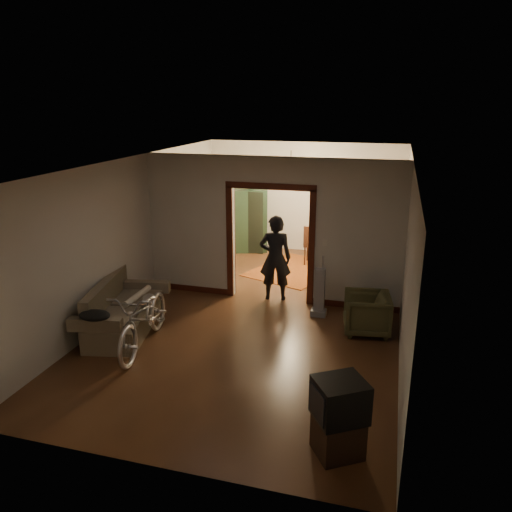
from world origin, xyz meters
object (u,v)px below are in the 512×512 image
at_px(desk, 342,243).
at_px(person, 275,258).
at_px(sofa, 124,307).
at_px(armchair, 367,313).
at_px(locker, 251,221).
at_px(bicycle, 144,317).

bearing_deg(desk, person, -102.68).
relative_size(sofa, armchair, 2.45).
bearing_deg(locker, desk, -20.98).
height_order(bicycle, person, person).
xyz_separation_m(armchair, locker, (-3.23, 4.07, 0.47)).
distance_m(sofa, desk, 5.95).
relative_size(person, desk, 1.52).
bearing_deg(sofa, bicycle, -47.63).
bearing_deg(person, desk, -118.63).
xyz_separation_m(bicycle, armchair, (3.36, 1.50, -0.17)).
bearing_deg(bicycle, person, 51.72).
xyz_separation_m(bicycle, desk, (2.49, 5.51, -0.10)).
height_order(armchair, person, person).
xyz_separation_m(bicycle, person, (1.51, 2.54, 0.34)).
bearing_deg(sofa, locker, 69.52).
bearing_deg(armchair, desk, -175.71).
distance_m(locker, desk, 2.40).
height_order(sofa, bicycle, bicycle).
bearing_deg(locker, sofa, -117.91).
bearing_deg(person, locker, -75.94).
height_order(armchair, locker, locker).
bearing_deg(armchair, person, -127.29).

